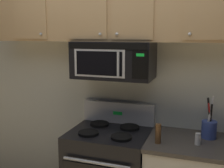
# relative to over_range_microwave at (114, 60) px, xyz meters

# --- Properties ---
(back_wall) EXTENTS (5.20, 0.10, 2.70)m
(back_wall) POSITION_rel_over_range_microwave_xyz_m (0.00, 0.25, -0.23)
(back_wall) COLOR silver
(back_wall) RESTS_ON ground_plane
(over_range_microwave) EXTENTS (0.76, 0.43, 0.35)m
(over_range_microwave) POSITION_rel_over_range_microwave_xyz_m (0.00, 0.00, 0.00)
(over_range_microwave) COLOR black
(upper_cabinets) EXTENTS (2.50, 0.36, 0.55)m
(upper_cabinets) POSITION_rel_over_range_microwave_xyz_m (0.00, 0.03, 0.45)
(upper_cabinets) COLOR tan
(utensil_crock_blue) EXTENTS (0.13, 0.13, 0.38)m
(utensil_crock_blue) POSITION_rel_over_range_microwave_xyz_m (0.90, 0.01, -0.58)
(utensil_crock_blue) COLOR #384C9E
(utensil_crock_blue) RESTS_ON counter_segment
(salt_shaker) EXTENTS (0.05, 0.05, 0.10)m
(salt_shaker) POSITION_rel_over_range_microwave_xyz_m (0.81, -0.18, -0.63)
(salt_shaker) COLOR white
(salt_shaker) RESTS_ON counter_segment
(pepper_mill) EXTENTS (0.05, 0.05, 0.17)m
(pepper_mill) POSITION_rel_over_range_microwave_xyz_m (0.49, -0.26, -0.59)
(pepper_mill) COLOR brown
(pepper_mill) RESTS_ON counter_segment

